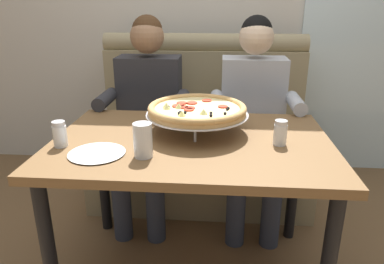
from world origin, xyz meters
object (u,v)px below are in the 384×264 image
object	(u,v)px
diner_left	(147,108)
shaker_pepper_flakes	(60,136)
diner_right	(253,111)
dining_table	(191,157)
drinking_glass	(143,142)
pizza	(197,110)
plate_near_left	(97,152)
shaker_parmesan	(280,134)
booth_bench	(202,140)

from	to	relation	value
diner_left	shaker_pepper_flakes	xyz separation A→B (m)	(-0.23, -0.76, 0.09)
diner_right	dining_table	bearing A→B (deg)	-117.81
dining_table	drinking_glass	size ratio (longest dim) A/B	8.91
pizza	plate_near_left	size ratio (longest dim) A/B	2.06
diner_left	shaker_parmesan	xyz separation A→B (m)	(0.73, -0.67, 0.09)
booth_bench	shaker_pepper_flakes	distance (m)	1.24
dining_table	shaker_pepper_flakes	xyz separation A→B (m)	(-0.56, -0.13, 0.14)
shaker_parmesan	shaker_pepper_flakes	world-z (taller)	shaker_pepper_flakes
booth_bench	dining_table	distance (m)	0.94
diner_left	shaker_parmesan	world-z (taller)	diner_left
pizza	plate_near_left	xyz separation A→B (m)	(-0.39, -0.30, -0.10)
dining_table	shaker_parmesan	distance (m)	0.42
dining_table	shaker_parmesan	xyz separation A→B (m)	(0.39, -0.03, 0.14)
diner_right	pizza	size ratio (longest dim) A/B	2.62
pizza	shaker_pepper_flakes	distance (m)	0.62
drinking_glass	diner_left	bearing A→B (deg)	100.42
pizza	shaker_pepper_flakes	xyz separation A→B (m)	(-0.58, -0.23, -0.06)
diner_left	drinking_glass	size ratio (longest dim) A/B	8.95
booth_bench	shaker_pepper_flakes	bearing A→B (deg)	-118.55
diner_left	drinking_glass	xyz separation A→B (m)	(0.16, -0.84, 0.11)
dining_table	plate_near_left	size ratio (longest dim) A/B	5.37
shaker_pepper_flakes	drinking_glass	size ratio (longest dim) A/B	0.80
dining_table	diner_right	world-z (taller)	diner_right
diner_right	shaker_parmesan	bearing A→B (deg)	-84.89
diner_right	shaker_pepper_flakes	distance (m)	1.18
drinking_glass	shaker_parmesan	bearing A→B (deg)	17.23
booth_bench	shaker_parmesan	distance (m)	1.09
booth_bench	plate_near_left	world-z (taller)	booth_bench
booth_bench	plate_near_left	bearing A→B (deg)	-108.90
plate_near_left	drinking_glass	bearing A→B (deg)	-2.66
pizza	shaker_parmesan	xyz separation A→B (m)	(0.37, -0.13, -0.06)
shaker_pepper_flakes	diner_left	bearing A→B (deg)	73.45
shaker_pepper_flakes	plate_near_left	world-z (taller)	shaker_pepper_flakes
diner_right	drinking_glass	world-z (taller)	diner_right
booth_bench	plate_near_left	xyz separation A→B (m)	(-0.38, -1.10, 0.37)
drinking_glass	dining_table	bearing A→B (deg)	49.87
plate_near_left	drinking_glass	xyz separation A→B (m)	(0.20, -0.01, 0.05)
shaker_parmesan	plate_near_left	distance (m)	0.79
pizza	diner_right	bearing A→B (deg)	59.50
drinking_glass	booth_bench	bearing A→B (deg)	80.88
booth_bench	diner_left	bearing A→B (deg)	-141.38
booth_bench	shaker_pepper_flakes	size ratio (longest dim) A/B	13.01
plate_near_left	shaker_parmesan	bearing A→B (deg)	12.31
diner_right	drinking_glass	bearing A→B (deg)	-121.24
booth_bench	shaker_parmesan	xyz separation A→B (m)	(0.39, -0.93, 0.40)
diner_left	plate_near_left	size ratio (longest dim) A/B	5.39
dining_table	diner_left	size ratio (longest dim) A/B	1.00
booth_bench	dining_table	size ratio (longest dim) A/B	1.17
diner_right	pizza	xyz separation A→B (m)	(-0.32, -0.54, 0.16)
diner_right	shaker_pepper_flakes	world-z (taller)	diner_right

